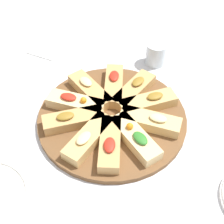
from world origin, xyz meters
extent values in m
plane|color=silver|center=(0.00, 0.00, 0.00)|extent=(3.00, 3.00, 0.00)
cylinder|color=brown|center=(0.00, 0.00, 0.01)|extent=(0.42, 0.42, 0.02)
cube|color=tan|center=(-0.02, -0.11, 0.03)|extent=(0.08, 0.17, 0.03)
ellipsoid|color=olive|center=(-0.02, -0.13, 0.05)|extent=(0.04, 0.05, 0.01)
cube|color=tan|center=(0.05, -0.10, 0.03)|extent=(0.12, 0.17, 0.03)
ellipsoid|color=red|center=(0.05, -0.12, 0.05)|extent=(0.05, 0.06, 0.01)
cube|color=tan|center=(0.10, -0.05, 0.03)|extent=(0.17, 0.12, 0.03)
ellipsoid|color=beige|center=(0.12, -0.06, 0.05)|extent=(0.06, 0.05, 0.01)
cube|color=#E5C689|center=(0.11, 0.02, 0.03)|extent=(0.17, 0.08, 0.03)
ellipsoid|color=red|center=(0.13, 0.02, 0.05)|extent=(0.05, 0.04, 0.01)
sphere|color=orange|center=(0.08, 0.01, 0.05)|extent=(0.02, 0.02, 0.02)
cube|color=tan|center=(0.08, 0.07, 0.03)|extent=(0.16, 0.15, 0.03)
ellipsoid|color=olive|center=(0.10, 0.09, 0.05)|extent=(0.05, 0.05, 0.01)
cube|color=tan|center=(0.01, 0.11, 0.03)|extent=(0.07, 0.17, 0.03)
ellipsoid|color=beige|center=(0.01, 0.13, 0.05)|extent=(0.03, 0.05, 0.01)
cube|color=tan|center=(-0.05, 0.10, 0.03)|extent=(0.12, 0.17, 0.03)
ellipsoid|color=red|center=(-0.05, 0.12, 0.05)|extent=(0.05, 0.06, 0.01)
cube|color=#E5C689|center=(-0.10, 0.05, 0.03)|extent=(0.17, 0.13, 0.03)
ellipsoid|color=#2D7A28|center=(-0.11, 0.06, 0.05)|extent=(0.06, 0.05, 0.01)
sphere|color=orange|center=(-0.07, 0.04, 0.05)|extent=(0.02, 0.02, 0.02)
cube|color=#DBB775|center=(-0.11, -0.02, 0.03)|extent=(0.17, 0.08, 0.03)
ellipsoid|color=beige|center=(-0.13, -0.02, 0.05)|extent=(0.05, 0.04, 0.01)
cube|color=tan|center=(-0.07, -0.08, 0.03)|extent=(0.15, 0.16, 0.03)
ellipsoid|color=olive|center=(-0.09, -0.09, 0.05)|extent=(0.05, 0.05, 0.01)
cylinder|color=silver|center=(-0.01, -0.30, 0.04)|extent=(0.07, 0.07, 0.08)
cube|color=white|center=(0.36, -0.18, 0.00)|extent=(0.11, 0.10, 0.01)
camera|label=1|loc=(-0.27, 0.52, 0.67)|focal=50.00mm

